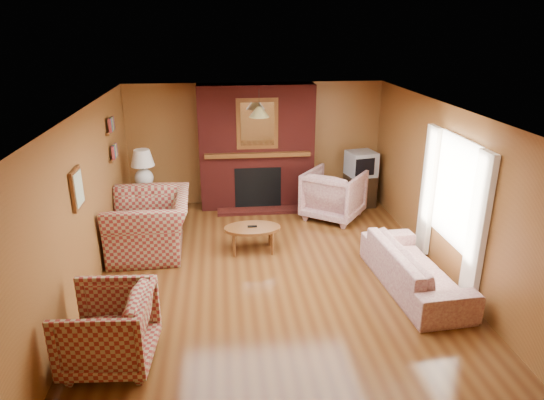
{
  "coord_description": "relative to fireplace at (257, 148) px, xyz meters",
  "views": [
    {
      "loc": [
        -0.69,
        -6.15,
        3.47
      ],
      "look_at": [
        0.04,
        0.6,
        0.98
      ],
      "focal_mm": 32.0,
      "sensor_mm": 36.0,
      "label": 1
    }
  ],
  "objects": [
    {
      "name": "floor",
      "position": [
        0.0,
        -2.98,
        -1.18
      ],
      "size": [
        6.5,
        6.5,
        0.0
      ],
      "primitive_type": "plane",
      "color": "#4B2710",
      "rests_on": "ground"
    },
    {
      "name": "ceiling",
      "position": [
        0.0,
        -2.98,
        1.22
      ],
      "size": [
        6.5,
        6.5,
        0.0
      ],
      "primitive_type": "plane",
      "rotation": [
        3.14,
        0.0,
        0.0
      ],
      "color": "white",
      "rests_on": "wall_back"
    },
    {
      "name": "wall_back",
      "position": [
        0.0,
        0.27,
        0.02
      ],
      "size": [
        6.5,
        0.0,
        6.5
      ],
      "primitive_type": "plane",
      "rotation": [
        1.57,
        0.0,
        0.0
      ],
      "color": "#915E2C",
      "rests_on": "floor"
    },
    {
      "name": "wall_front",
      "position": [
        0.0,
        -6.23,
        0.02
      ],
      "size": [
        6.5,
        0.0,
        6.5
      ],
      "primitive_type": "plane",
      "rotation": [
        -1.57,
        0.0,
        0.0
      ],
      "color": "#915E2C",
      "rests_on": "floor"
    },
    {
      "name": "wall_left",
      "position": [
        -2.5,
        -2.98,
        0.02
      ],
      "size": [
        0.0,
        6.5,
        6.5
      ],
      "primitive_type": "plane",
      "rotation": [
        1.57,
        0.0,
        1.57
      ],
      "color": "#915E2C",
      "rests_on": "floor"
    },
    {
      "name": "wall_right",
      "position": [
        2.5,
        -2.98,
        0.02
      ],
      "size": [
        0.0,
        6.5,
        6.5
      ],
      "primitive_type": "plane",
      "rotation": [
        1.57,
        0.0,
        -1.57
      ],
      "color": "#915E2C",
      "rests_on": "floor"
    },
    {
      "name": "fireplace",
      "position": [
        0.0,
        0.0,
        0.0
      ],
      "size": [
        2.2,
        0.82,
        2.4
      ],
      "color": "#521511",
      "rests_on": "floor"
    },
    {
      "name": "window_right",
      "position": [
        2.45,
        -3.18,
        -0.06
      ],
      "size": [
        0.1,
        1.85,
        2.0
      ],
      "color": "beige",
      "rests_on": "wall_right"
    },
    {
      "name": "bookshelf",
      "position": [
        -2.44,
        -1.08,
        0.48
      ],
      "size": [
        0.09,
        0.55,
        0.71
      ],
      "color": "brown",
      "rests_on": "wall_left"
    },
    {
      "name": "botanical_print",
      "position": [
        -2.47,
        -3.28,
        0.37
      ],
      "size": [
        0.05,
        0.4,
        0.5
      ],
      "color": "brown",
      "rests_on": "wall_left"
    },
    {
      "name": "pendant_light",
      "position": [
        0.0,
        -0.68,
        0.82
      ],
      "size": [
        0.36,
        0.36,
        0.48
      ],
      "color": "black",
      "rests_on": "ceiling"
    },
    {
      "name": "plaid_loveseat",
      "position": [
        -1.85,
        -1.89,
        -0.72
      ],
      "size": [
        1.3,
        1.47,
        0.93
      ],
      "primitive_type": "imported",
      "rotation": [
        0.0,
        0.0,
        -1.54
      ],
      "color": "maroon",
      "rests_on": "floor"
    },
    {
      "name": "plaid_armchair",
      "position": [
        -1.95,
        -4.64,
        -0.76
      ],
      "size": [
        0.99,
        0.97,
        0.85
      ],
      "primitive_type": "imported",
      "rotation": [
        0.0,
        0.0,
        -1.64
      ],
      "color": "maroon",
      "rests_on": "floor"
    },
    {
      "name": "floral_sofa",
      "position": [
        1.9,
        -3.46,
        -0.88
      ],
      "size": [
        0.95,
        2.12,
        0.6
      ],
      "primitive_type": "imported",
      "rotation": [
        0.0,
        0.0,
        1.64
      ],
      "color": "beige",
      "rests_on": "floor"
    },
    {
      "name": "floral_armchair",
      "position": [
        1.37,
        -0.8,
        -0.73
      ],
      "size": [
        1.38,
        1.39,
        0.91
      ],
      "primitive_type": "imported",
      "rotation": [
        0.0,
        0.0,
        2.5
      ],
      "color": "beige",
      "rests_on": "floor"
    },
    {
      "name": "coffee_table",
      "position": [
        -0.24,
        -2.07,
        -0.82
      ],
      "size": [
        0.9,
        0.56,
        0.43
      ],
      "color": "brown",
      "rests_on": "floor"
    },
    {
      "name": "side_table",
      "position": [
        -2.1,
        -0.53,
        -0.86
      ],
      "size": [
        0.51,
        0.51,
        0.64
      ],
      "primitive_type": "cube",
      "rotation": [
        0.0,
        0.0,
        -0.06
      ],
      "color": "brown",
      "rests_on": "floor"
    },
    {
      "name": "table_lamp",
      "position": [
        -2.1,
        -0.53,
        -0.15
      ],
      "size": [
        0.42,
        0.42,
        0.7
      ],
      "color": "silver",
      "rests_on": "side_table"
    },
    {
      "name": "tv_stand",
      "position": [
        2.05,
        -0.18,
        -0.87
      ],
      "size": [
        0.57,
        0.52,
        0.62
      ],
      "primitive_type": "cube",
      "rotation": [
        0.0,
        0.0,
        -0.01
      ],
      "color": "black",
      "rests_on": "floor"
    },
    {
      "name": "crt_tv",
      "position": [
        2.05,
        -0.19,
        -0.32
      ],
      "size": [
        0.61,
        0.61,
        0.48
      ],
      "color": "#A4A7AC",
      "rests_on": "tv_stand"
    }
  ]
}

